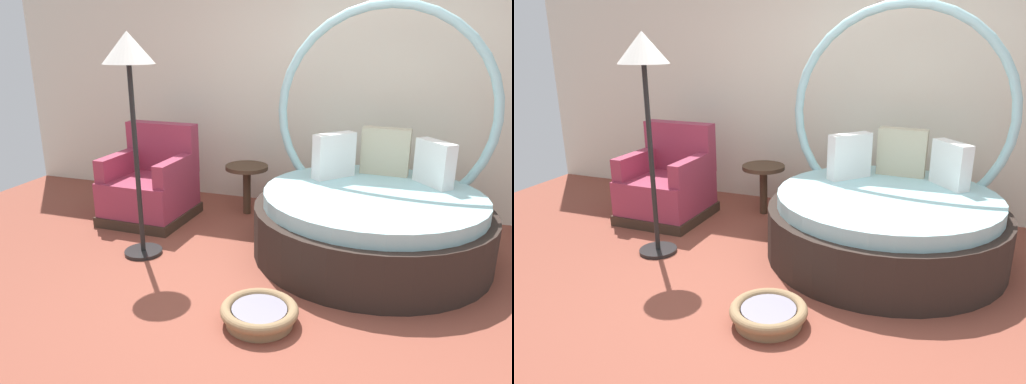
# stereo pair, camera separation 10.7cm
# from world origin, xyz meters

# --- Properties ---
(ground_plane) EXTENTS (8.00, 8.00, 0.02)m
(ground_plane) POSITION_xyz_m (0.00, 0.00, -0.01)
(ground_plane) COLOR brown
(back_wall) EXTENTS (8.00, 0.12, 2.73)m
(back_wall) POSITION_xyz_m (0.00, 2.15, 1.36)
(back_wall) COLOR silver
(back_wall) RESTS_ON ground_plane
(round_daybed) EXTENTS (1.96, 1.96, 2.09)m
(round_daybed) POSITION_xyz_m (0.39, 1.04, 0.39)
(round_daybed) COLOR #2D231E
(round_daybed) RESTS_ON ground_plane
(red_armchair) EXTENTS (0.81, 0.81, 0.94)m
(red_armchair) POSITION_xyz_m (-1.81, 1.16, 0.33)
(red_armchair) COLOR #38281E
(red_armchair) RESTS_ON ground_plane
(pet_basket) EXTENTS (0.51, 0.51, 0.13)m
(pet_basket) POSITION_xyz_m (-0.16, -0.33, 0.07)
(pet_basket) COLOR #8E704C
(pet_basket) RESTS_ON ground_plane
(side_table) EXTENTS (0.44, 0.44, 0.52)m
(side_table) POSITION_xyz_m (-0.94, 1.58, 0.43)
(side_table) COLOR #473323
(side_table) RESTS_ON ground_plane
(floor_lamp) EXTENTS (0.40, 0.40, 1.82)m
(floor_lamp) POSITION_xyz_m (-1.44, 0.36, 1.53)
(floor_lamp) COLOR black
(floor_lamp) RESTS_ON ground_plane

